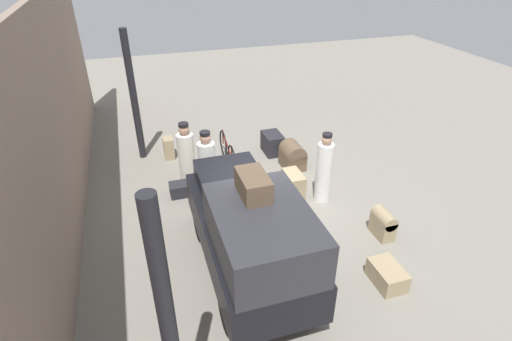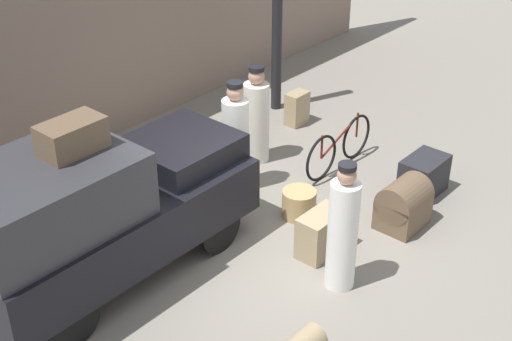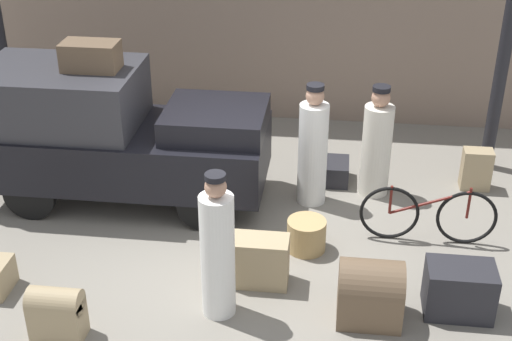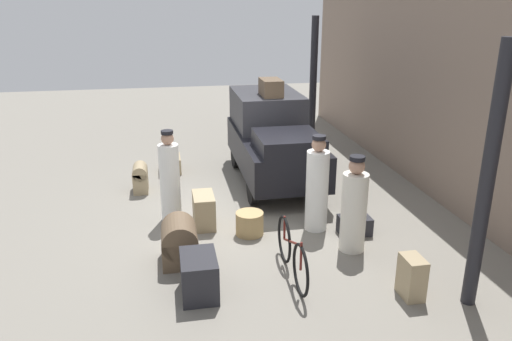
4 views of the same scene
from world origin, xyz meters
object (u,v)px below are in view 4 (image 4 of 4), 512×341
(trunk_large_brown, at_px, (199,276))
(suitcase_small_leather, at_px, (171,164))
(bicycle, at_px, (292,253))
(wicker_basket, at_px, (250,223))
(suitcase_tan_flat, at_px, (204,210))
(trunk_on_truck_roof, at_px, (271,87))
(trunk_barrel_dark, at_px, (140,177))
(suitcase_black_upright, at_px, (355,225))
(trunk_umber_medium, at_px, (180,242))
(truck, at_px, (272,137))
(porter_standing_middle, at_px, (317,187))
(conductor_in_dark_uniform, at_px, (170,180))
(trunk_wicker_pale, at_px, (412,277))
(porter_lifting_near_truck, at_px, (354,209))

(trunk_large_brown, relative_size, suitcase_small_leather, 1.06)
(bicycle, xyz_separation_m, wicker_basket, (-1.51, -0.37, -0.18))
(suitcase_tan_flat, height_order, trunk_on_truck_roof, trunk_on_truck_roof)
(trunk_barrel_dark, distance_m, suitcase_black_upright, 4.71)
(trunk_umber_medium, relative_size, trunk_on_truck_roof, 0.99)
(suitcase_small_leather, distance_m, trunk_umber_medium, 4.44)
(truck, distance_m, porter_standing_middle, 2.73)
(conductor_in_dark_uniform, distance_m, trunk_umber_medium, 1.70)
(truck, relative_size, conductor_in_dark_uniform, 2.20)
(trunk_umber_medium, bearing_deg, suitcase_black_upright, 98.19)
(conductor_in_dark_uniform, distance_m, trunk_on_truck_roof, 3.35)
(conductor_in_dark_uniform, relative_size, suitcase_small_leather, 2.47)
(trunk_large_brown, height_order, trunk_barrel_dark, trunk_barrel_dark)
(trunk_large_brown, bearing_deg, trunk_wicker_pale, 78.26)
(trunk_barrel_dark, bearing_deg, trunk_on_truck_roof, 98.19)
(wicker_basket, height_order, suitcase_small_leather, wicker_basket)
(porter_lifting_near_truck, relative_size, trunk_wicker_pale, 2.70)
(bicycle, bearing_deg, suitcase_tan_flat, -150.60)
(trunk_wicker_pale, bearing_deg, truck, -170.14)
(trunk_wicker_pale, height_order, trunk_large_brown, trunk_wicker_pale)
(conductor_in_dark_uniform, distance_m, suitcase_small_leather, 2.86)
(truck, xyz_separation_m, suitcase_black_upright, (3.03, 0.83, -0.85))
(suitcase_tan_flat, bearing_deg, trunk_barrel_dark, -149.01)
(porter_standing_middle, bearing_deg, conductor_in_dark_uniform, -109.02)
(trunk_on_truck_roof, bearing_deg, suitcase_tan_flat, -36.07)
(wicker_basket, bearing_deg, trunk_on_truck_roof, 161.12)
(suitcase_tan_flat, relative_size, trunk_on_truck_roof, 0.93)
(suitcase_tan_flat, bearing_deg, suitcase_black_upright, 72.42)
(bicycle, relative_size, suitcase_black_upright, 3.13)
(conductor_in_dark_uniform, xyz_separation_m, trunk_wicker_pale, (3.21, 3.21, -0.49))
(trunk_wicker_pale, distance_m, trunk_umber_medium, 3.49)
(bicycle, bearing_deg, trunk_umber_medium, -114.74)
(suitcase_black_upright, bearing_deg, bicycle, -50.73)
(suitcase_tan_flat, bearing_deg, porter_standing_middle, 75.78)
(trunk_barrel_dark, bearing_deg, suitcase_black_upright, 53.43)
(trunk_large_brown, xyz_separation_m, suitcase_tan_flat, (-2.23, 0.26, 0.01))
(suitcase_small_leather, distance_m, suitcase_black_upright, 5.07)
(conductor_in_dark_uniform, xyz_separation_m, suitcase_small_leather, (-2.80, 0.05, -0.61))
(porter_standing_middle, relative_size, conductor_in_dark_uniform, 1.01)
(trunk_wicker_pale, relative_size, trunk_large_brown, 0.81)
(porter_lifting_near_truck, relative_size, trunk_large_brown, 2.20)
(porter_lifting_near_truck, relative_size, trunk_umber_medium, 2.25)
(porter_standing_middle, height_order, porter_lifting_near_truck, porter_standing_middle)
(bicycle, distance_m, trunk_on_truck_roof, 4.77)
(trunk_wicker_pale, bearing_deg, suitcase_small_leather, -152.31)
(trunk_wicker_pale, bearing_deg, wicker_basket, -141.22)
(trunk_wicker_pale, relative_size, suitcase_black_upright, 1.10)
(truck, xyz_separation_m, suitcase_small_leather, (-0.97, -2.28, -0.82))
(truck, xyz_separation_m, suitcase_tan_flat, (2.21, -1.75, -0.71))
(trunk_large_brown, height_order, suitcase_black_upright, trunk_large_brown)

